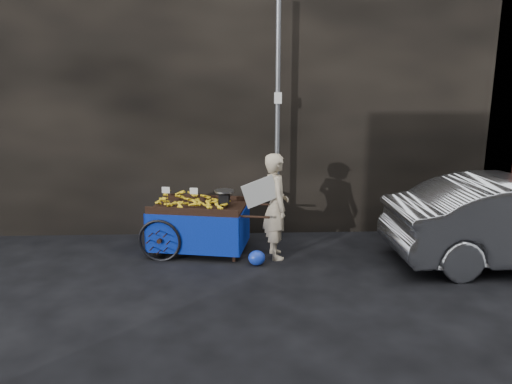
{
  "coord_description": "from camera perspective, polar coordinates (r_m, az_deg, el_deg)",
  "views": [
    {
      "loc": [
        -0.37,
        -6.91,
        2.82
      ],
      "look_at": [
        -0.09,
        0.5,
        1.02
      ],
      "focal_mm": 35.0,
      "sensor_mm": 36.0,
      "label": 1
    }
  ],
  "objects": [
    {
      "name": "vendor",
      "position": [
        7.63,
        2.28,
        -1.6
      ],
      "size": [
        0.78,
        0.64,
        1.63
      ],
      "rotation": [
        0.0,
        0.0,
        1.72
      ],
      "color": "#BFAD8E",
      "rests_on": "ground"
    },
    {
      "name": "banana_cart",
      "position": [
        7.95,
        -6.87,
        -2.14
      ],
      "size": [
        2.13,
        1.25,
        1.09
      ],
      "rotation": [
        0.0,
        0.0,
        -0.19
      ],
      "color": "black",
      "rests_on": "ground"
    },
    {
      "name": "building_wall",
      "position": [
        9.54,
        2.43,
        11.69
      ],
      "size": [
        13.5,
        2.0,
        5.0
      ],
      "color": "black",
      "rests_on": "ground"
    },
    {
      "name": "street_pole",
      "position": [
        8.28,
        2.47,
        7.98
      ],
      "size": [
        0.12,
        0.1,
        4.0
      ],
      "color": "slate",
      "rests_on": "ground"
    },
    {
      "name": "ground",
      "position": [
        7.47,
        0.81,
        -8.55
      ],
      "size": [
        80.0,
        80.0,
        0.0
      ],
      "primitive_type": "plane",
      "color": "black",
      "rests_on": "ground"
    },
    {
      "name": "plastic_bag",
      "position": [
        7.49,
        0.09,
        -7.54
      ],
      "size": [
        0.25,
        0.2,
        0.23
      ],
      "primitive_type": "ellipsoid",
      "color": "#1733B0",
      "rests_on": "ground"
    }
  ]
}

